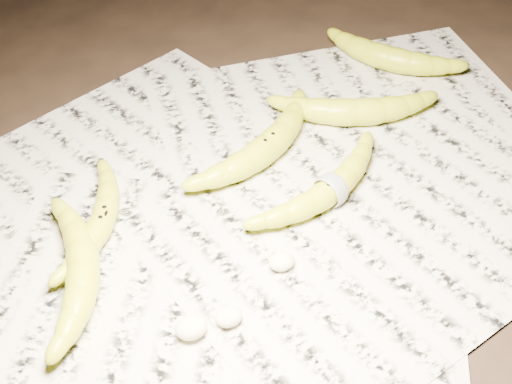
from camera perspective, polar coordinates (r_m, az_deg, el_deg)
name	(u,v)px	position (r m, az deg, el deg)	size (l,w,h in m)	color
ground	(262,225)	(0.92, 0.47, -2.63)	(3.00, 3.00, 0.00)	black
newspaper_patch	(251,213)	(0.92, -0.44, -1.65)	(0.90, 0.70, 0.01)	beige
banana_left_a	(102,218)	(0.91, -12.23, -2.08)	(0.19, 0.05, 0.03)	gold
banana_left_b	(83,268)	(0.85, -13.70, -5.91)	(0.21, 0.06, 0.04)	gold
banana_center	(268,145)	(0.99, 0.94, 3.76)	(0.23, 0.07, 0.04)	gold
banana_taped	(331,188)	(0.93, 6.02, 0.32)	(0.22, 0.06, 0.04)	gold
banana_upper_a	(356,110)	(1.06, 7.98, 6.51)	(0.21, 0.07, 0.04)	gold
banana_upper_b	(389,56)	(1.19, 10.56, 10.64)	(0.20, 0.07, 0.04)	gold
measuring_tape	(331,188)	(0.93, 6.02, 0.32)	(0.05, 0.05, 0.00)	white
flesh_chunk_a	(191,326)	(0.80, -5.21, -10.61)	(0.04, 0.03, 0.02)	#F1E9BA
flesh_chunk_b	(229,315)	(0.80, -2.20, -9.78)	(0.03, 0.03, 0.02)	#F1E9BA
flesh_chunk_c	(282,259)	(0.85, 2.08, -5.40)	(0.03, 0.03, 0.02)	#F1E9BA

